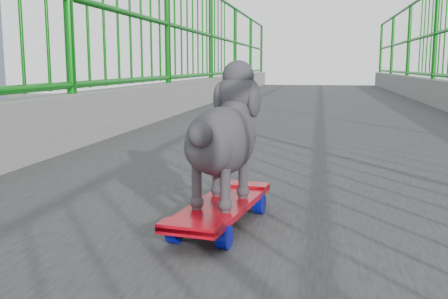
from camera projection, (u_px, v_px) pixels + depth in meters
The scene contains 3 objects.
railing at pixel (296, 213), 0.90m from camera, with size 3.00×24.00×1.42m.
skateboard at pixel (221, 209), 1.51m from camera, with size 0.23×0.55×0.07m.
poodle at pixel (224, 134), 1.50m from camera, with size 0.23×0.44×0.37m.
Camera 1 is at (0.03, -0.88, 7.46)m, focal length 42.00 mm.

